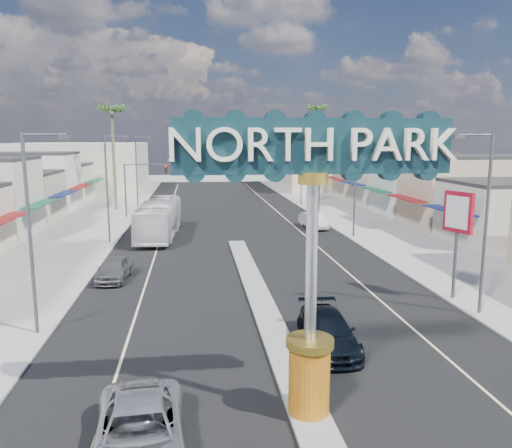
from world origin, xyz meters
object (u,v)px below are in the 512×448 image
object	(u,v)px
traffic_signal_left	(142,179)
suv_right	(328,331)
streetlight_r_mid	(353,181)
streetlight_l_far	(138,168)
traffic_signal_right	(304,178)
suv_left	(139,433)
car_parked_left	(114,269)
streetlight_r_far	(300,167)
streetlight_l_near	(33,224)
palm_left_far	(112,115)
car_parked_right	(313,220)
city_bus	(159,219)
streetlight_r_near	(483,215)
palm_right_mid	(313,125)
bank_pylon_sign	(458,218)
gateway_sign	(312,234)
streetlight_l_mid	(109,183)
palm_right_far	(317,114)

from	to	relation	value
traffic_signal_left	suv_right	distance (m)	38.74
streetlight_r_mid	streetlight_l_far	bearing A→B (deg)	133.48
traffic_signal_right	streetlight_l_far	distance (m)	21.20
suv_left	car_parked_left	bearing A→B (deg)	96.53
streetlight_r_far	suv_right	distance (m)	45.91
streetlight_l_near	palm_left_far	world-z (taller)	palm_left_far
palm_left_far	car_parked_left	xyz separation A→B (m)	(4.50, -31.32, -10.78)
car_parked_right	city_bus	xyz separation A→B (m)	(-14.75, -2.60, 0.89)
suv_left	streetlight_r_far	bearing A→B (deg)	69.16
traffic_signal_left	traffic_signal_right	distance (m)	18.37
streetlight_l_near	city_bus	world-z (taller)	streetlight_l_near
streetlight_r_near	palm_right_mid	xyz separation A→B (m)	(2.57, 46.00, 5.54)
traffic_signal_right	suv_left	world-z (taller)	traffic_signal_right
streetlight_r_near	bank_pylon_sign	distance (m)	2.47
gateway_sign	streetlight_l_far	distance (m)	51.10
suv_left	palm_right_mid	bearing A→B (deg)	67.88
palm_left_far	bank_pylon_sign	world-z (taller)	palm_left_far
palm_right_mid	traffic_signal_right	bearing A→B (deg)	-107.63
streetlight_r_mid	suv_left	size ratio (longest dim) A/B	1.67
streetlight_r_far	car_parked_right	distance (m)	17.63
bank_pylon_sign	traffic_signal_right	bearing A→B (deg)	72.61
suv_left	streetlight_l_near	bearing A→B (deg)	115.25
traffic_signal_left	suv_left	distance (m)	43.81
streetlight_r_near	suv_right	world-z (taller)	streetlight_r_near
traffic_signal_right	suv_right	size ratio (longest dim) A/B	1.19
traffic_signal_right	streetlight_l_mid	xyz separation A→B (m)	(-19.62, -13.99, 0.79)
gateway_sign	streetlight_l_near	xyz separation A→B (m)	(-10.43, 8.02, -0.86)
traffic_signal_right	streetlight_l_near	distance (m)	39.26
streetlight_r_mid	palm_right_mid	distance (m)	26.71
streetlight_r_far	traffic_signal_right	bearing A→B (deg)	-98.86
bank_pylon_sign	streetlight_r_mid	bearing A→B (deg)	70.44
palm_left_far	city_bus	xyz separation A→B (m)	(6.41, -17.55, -9.84)
traffic_signal_right	palm_left_far	world-z (taller)	palm_left_far
traffic_signal_right	palm_right_mid	xyz separation A→B (m)	(3.82, 12.01, 6.33)
car_parked_left	streetlight_l_far	bearing A→B (deg)	98.81
palm_left_far	palm_right_far	size ratio (longest dim) A/B	0.93
suv_left	car_parked_right	world-z (taller)	car_parked_right
car_parked_right	suv_right	bearing A→B (deg)	-108.22
gateway_sign	streetlight_l_far	size ratio (longest dim) A/B	1.02
traffic_signal_right	car_parked_right	distance (m)	9.66
car_parked_left	traffic_signal_left	bearing A→B (deg)	97.04
gateway_sign	streetlight_r_far	size ratio (longest dim) A/B	1.02
city_bus	streetlight_r_far	bearing A→B (deg)	52.88
suv_left	bank_pylon_sign	world-z (taller)	bank_pylon_sign
traffic_signal_right	streetlight_r_mid	bearing A→B (deg)	-84.90
traffic_signal_right	streetlight_r_mid	world-z (taller)	streetlight_r_mid
palm_right_far	city_bus	size ratio (longest dim) A/B	1.18
traffic_signal_right	palm_right_far	world-z (taller)	palm_right_far
car_parked_right	palm_left_far	bearing A→B (deg)	138.96
gateway_sign	palm_right_mid	xyz separation A→B (m)	(13.00, 54.02, 4.67)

